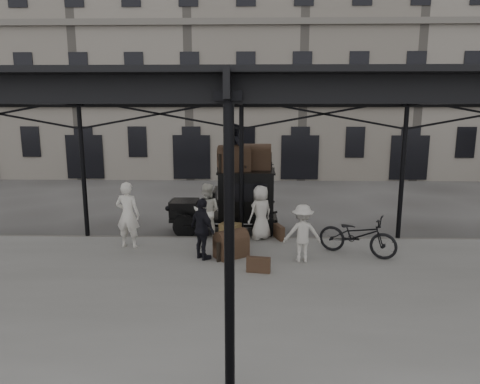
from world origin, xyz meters
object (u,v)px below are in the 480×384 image
(porter_official, at_px, (202,229))
(bicycle, at_px, (357,235))
(steamer_trunk_roof_near, at_px, (234,160))
(steamer_trunk_platform, at_px, (231,246))
(taxi, at_px, (237,198))
(porter_left, at_px, (128,215))

(porter_official, xyz_separation_m, bicycle, (4.30, 0.45, -0.27))
(porter_official, relative_size, bicycle, 0.77)
(steamer_trunk_roof_near, height_order, steamer_trunk_platform, steamer_trunk_roof_near)
(taxi, xyz_separation_m, porter_left, (-3.14, -2.09, -0.07))
(bicycle, bearing_deg, steamer_trunk_roof_near, 84.03)
(taxi, bearing_deg, porter_left, -146.34)
(porter_left, relative_size, steamer_trunk_platform, 2.23)
(porter_official, bearing_deg, taxi, -56.22)
(taxi, height_order, steamer_trunk_roof_near, steamer_trunk_roof_near)
(bicycle, bearing_deg, steamer_trunk_platform, 122.24)
(porter_left, height_order, porter_official, porter_left)
(porter_official, xyz_separation_m, steamer_trunk_roof_near, (0.75, 2.84, 1.55))
(taxi, bearing_deg, bicycle, -37.26)
(steamer_trunk_roof_near, bearing_deg, porter_official, -125.50)
(porter_left, bearing_deg, porter_official, 165.87)
(taxi, xyz_separation_m, porter_official, (-0.83, -3.09, -0.21))
(bicycle, bearing_deg, porter_official, 123.99)
(taxi, bearing_deg, steamer_trunk_roof_near, -108.07)
(porter_left, height_order, steamer_trunk_platform, porter_left)
(porter_left, relative_size, porter_official, 1.16)
(taxi, height_order, steamer_trunk_platform, taxi)
(bicycle, xyz_separation_m, steamer_trunk_platform, (-3.53, -0.26, -0.25))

